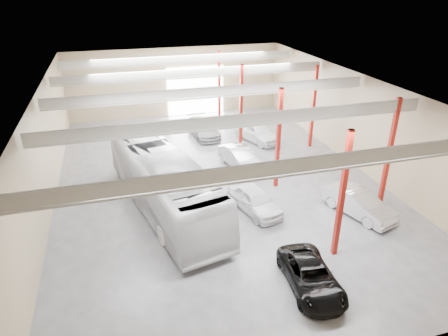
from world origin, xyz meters
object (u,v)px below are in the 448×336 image
coach_bus (163,182)px  car_row_c (203,128)px  car_row_b (241,158)px  car_right_near (359,203)px  black_sedan (311,276)px  car_right_far (257,132)px  car_row_a (255,200)px

coach_bus → car_row_c: (5.33, 11.92, -1.15)m
car_row_b → car_right_near: (4.86, -8.41, -0.01)m
coach_bus → black_sedan: 10.70m
coach_bus → car_row_c: coach_bus is taller
black_sedan → car_right_far: car_right_far is taller
car_row_c → car_right_far: bearing=-34.9°
car_right_near → black_sedan: bearing=-156.8°
black_sedan → car_row_a: car_row_a is taller
car_row_c → car_right_near: bearing=-73.9°
car_row_a → car_right_near: 6.36m
car_row_c → car_right_far: size_ratio=1.05×
coach_bus → car_right_far: 13.50m
car_right_near → car_row_c: bearing=92.9°
car_row_c → car_right_near: car_right_near is taller
car_row_b → car_row_c: bearing=87.9°
black_sedan → car_right_near: bearing=46.1°
car_row_b → car_row_c: size_ratio=0.93×
black_sedan → car_right_near: 7.72m
coach_bus → car_row_a: 5.79m
black_sedan → car_right_far: 18.91m
car_row_b → car_right_near: size_ratio=1.01×
coach_bus → car_row_a: coach_bus is taller
black_sedan → car_right_near: car_right_near is taller
black_sedan → car_row_b: size_ratio=0.97×
car_right_far → car_row_c: bearing=129.9°
car_row_a → car_row_c: 13.74m
car_row_b → car_row_a: bearing=-111.1°
car_row_a → car_right_near: size_ratio=0.93×
car_right_near → car_row_a: bearing=142.1°
car_row_a → car_row_b: 6.33m
coach_bus → black_sedan: (5.54, -9.07, -1.25)m
coach_bus → car_row_c: size_ratio=2.65×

